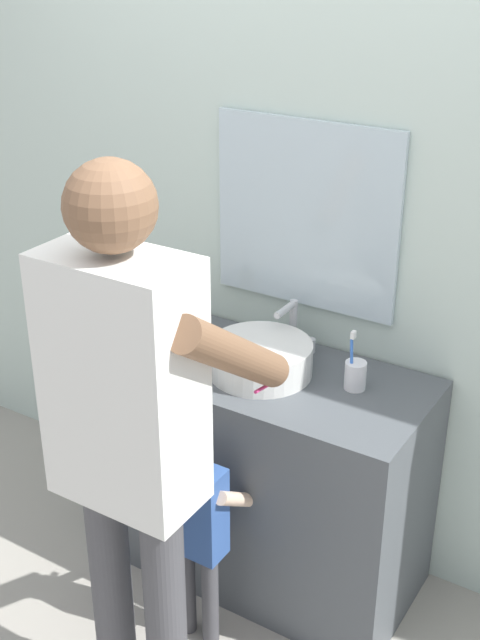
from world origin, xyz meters
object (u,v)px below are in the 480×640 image
object	(u,v)px
adult_parent	(129,415)
soap_bottle	(192,321)
toothbrush_cup	(355,374)
child_toddler	(198,521)

from	to	relation	value
adult_parent	soap_bottle	bearing A→B (deg)	113.85
toothbrush_cup	adult_parent	xyz separation A→B (m)	(-0.31, -0.75, 0.15)
toothbrush_cup	child_toddler	world-z (taller)	toothbrush_cup
child_toddler	adult_parent	bearing A→B (deg)	-89.95
child_toddler	adult_parent	distance (m)	0.63
toothbrush_cup	adult_parent	world-z (taller)	adult_parent
toothbrush_cup	child_toddler	xyz separation A→B (m)	(-0.31, -0.46, -0.41)
toothbrush_cup	adult_parent	distance (m)	0.83
soap_bottle	adult_parent	world-z (taller)	adult_parent
soap_bottle	adult_parent	bearing A→B (deg)	-66.15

